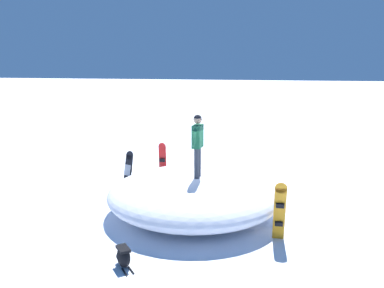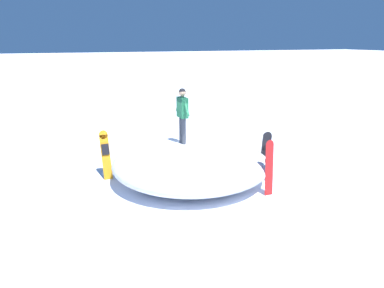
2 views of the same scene
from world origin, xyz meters
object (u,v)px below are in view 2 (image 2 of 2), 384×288
(snowboarder_standing, at_px, (182,111))
(backpack_near, at_px, (176,145))
(snowboard_primary_upright, at_px, (265,153))
(snowboard_tertiary_upright, at_px, (106,154))
(snowboard_secondary_upright, at_px, (269,167))

(snowboarder_standing, distance_m, backpack_near, 3.72)
(snowboarder_standing, xyz_separation_m, backpack_near, (3.03, -0.80, -2.00))
(snowboard_primary_upright, distance_m, snowboard_tertiary_upright, 5.17)
(snowboarder_standing, bearing_deg, snowboard_primary_upright, -108.54)
(snowboard_primary_upright, height_order, snowboard_tertiary_upright, snowboard_tertiary_upright)
(snowboard_primary_upright, bearing_deg, snowboard_secondary_upright, 151.45)
(snowboard_secondary_upright, distance_m, snowboard_tertiary_upright, 5.17)
(snowboarder_standing, height_order, snowboard_primary_upright, snowboarder_standing)
(snowboarder_standing, relative_size, snowboard_tertiary_upright, 1.12)
(snowboard_tertiary_upright, bearing_deg, snowboarder_standing, -112.49)
(snowboard_secondary_upright, distance_m, backpack_near, 5.31)
(snowboarder_standing, xyz_separation_m, snowboard_tertiary_upright, (0.95, 2.30, -1.42))
(backpack_near, bearing_deg, snowboard_secondary_upright, -168.54)
(snowboard_tertiary_upright, xyz_separation_m, backpack_near, (2.08, -3.09, -0.58))
(snowboard_secondary_upright, bearing_deg, snowboard_tertiary_upright, 53.26)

